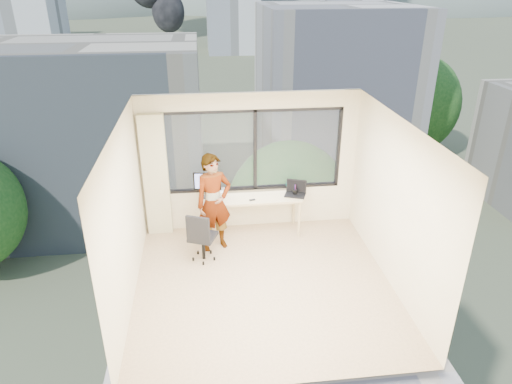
{
  "coord_description": "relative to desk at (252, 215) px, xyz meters",
  "views": [
    {
      "loc": [
        -0.82,
        -5.96,
        4.45
      ],
      "look_at": [
        0.0,
        1.0,
        1.15
      ],
      "focal_mm": 32.51,
      "sensor_mm": 36.0,
      "label": 1
    }
  ],
  "objects": [
    {
      "name": "monitor",
      "position": [
        -0.8,
        0.07,
        0.63
      ],
      "size": [
        0.51,
        0.18,
        0.5
      ],
      "primitive_type": null,
      "rotation": [
        0.0,
        0.0,
        -0.15
      ],
      "color": "black",
      "rests_on": "desk"
    },
    {
      "name": "pen_cup",
      "position": [
        0.8,
        -0.02,
        0.43
      ],
      "size": [
        0.09,
        0.09,
        0.1
      ],
      "primitive_type": "cylinder",
      "rotation": [
        0.0,
        0.0,
        0.11
      ],
      "color": "black",
      "rests_on": "desk"
    },
    {
      "name": "exterior_ground",
      "position": [
        0.0,
        118.34,
        -14.38
      ],
      "size": [
        400.0,
        400.0,
        0.04
      ],
      "primitive_type": "cube",
      "color": "#515B3D",
      "rests_on": "ground"
    },
    {
      "name": "game_console",
      "position": [
        -0.6,
        0.19,
        0.41
      ],
      "size": [
        0.32,
        0.29,
        0.07
      ],
      "primitive_type": "cube",
      "rotation": [
        0.0,
        0.0,
        0.17
      ],
      "color": "white",
      "rests_on": "desk"
    },
    {
      "name": "curtain",
      "position": [
        -1.72,
        0.22,
        0.77
      ],
      "size": [
        0.45,
        0.14,
        2.3
      ],
      "primitive_type": "cube",
      "color": "beige",
      "rests_on": "floor"
    },
    {
      "name": "hill_b",
      "position": [
        100.0,
        318.34,
        -14.38
      ],
      "size": [
        300.0,
        220.0,
        96.0
      ],
      "primitive_type": "ellipsoid",
      "color": "slate",
      "rests_on": "exterior_ground"
    },
    {
      "name": "window_wall",
      "position": [
        0.05,
        0.34,
        1.15
      ],
      "size": [
        3.3,
        0.16,
        1.55
      ],
      "primitive_type": null,
      "color": "black",
      "rests_on": "ground"
    },
    {
      "name": "cellphone",
      "position": [
        -0.01,
        -0.15,
        0.38
      ],
      "size": [
        0.12,
        0.08,
        0.01
      ],
      "primitive_type": "cube",
      "rotation": [
        0.0,
        0.0,
        0.27
      ],
      "color": "black",
      "rests_on": "desk"
    },
    {
      "name": "far_tower_a",
      "position": [
        -35.0,
        93.34,
        -0.38
      ],
      "size": [
        14.0,
        14.0,
        28.0
      ],
      "primitive_type": "cube",
      "color": "silver",
      "rests_on": "exterior_ground"
    },
    {
      "name": "laptop",
      "position": [
        0.8,
        -0.05,
        0.5
      ],
      "size": [
        0.49,
        0.5,
        0.24
      ],
      "primitive_type": null,
      "rotation": [
        0.0,
        0.0,
        -0.36
      ],
      "color": "black",
      "rests_on": "desk"
    },
    {
      "name": "ceiling",
      "position": [
        0.0,
        -1.66,
        2.23
      ],
      "size": [
        4.0,
        4.0,
        0.01
      ],
      "primitive_type": "cube",
      "color": "white",
      "rests_on": "ground"
    },
    {
      "name": "tree_b",
      "position": [
        4.0,
        16.34,
        -9.88
      ],
      "size": [
        7.6,
        7.6,
        9.0
      ],
      "primitive_type": null,
      "color": "#1D4F1A",
      "rests_on": "exterior_ground"
    },
    {
      "name": "floor",
      "position": [
        0.0,
        -1.66,
        -0.38
      ],
      "size": [
        4.0,
        4.0,
        0.01
      ],
      "primitive_type": "cube",
      "color": "tan",
      "rests_on": "ground"
    },
    {
      "name": "hill_a",
      "position": [
        -120.0,
        318.34,
        -14.38
      ],
      "size": [
        288.0,
        216.0,
        90.0
      ],
      "primitive_type": "ellipsoid",
      "color": "slate",
      "rests_on": "exterior_ground"
    },
    {
      "name": "desk",
      "position": [
        0.0,
        0.0,
        0.0
      ],
      "size": [
        1.8,
        0.6,
        0.75
      ],
      "primitive_type": "cube",
      "color": "tan",
      "rests_on": "floor"
    },
    {
      "name": "wall_left",
      "position": [
        -2.0,
        -1.66,
        0.93
      ],
      "size": [
        0.01,
        4.0,
        2.6
      ],
      "primitive_type": "cube",
      "color": "beige",
      "rests_on": "ground"
    },
    {
      "name": "near_bldg_b",
      "position": [
        12.0,
        36.34,
        -6.38
      ],
      "size": [
        14.0,
        13.0,
        16.0
      ],
      "primitive_type": "cube",
      "color": "silver",
      "rests_on": "exterior_ground"
    },
    {
      "name": "handbag",
      "position": [
        0.8,
        0.24,
        0.48
      ],
      "size": [
        0.29,
        0.21,
        0.2
      ],
      "primitive_type": "ellipsoid",
      "rotation": [
        0.0,
        0.0,
        -0.32
      ],
      "color": "#0B463D",
      "rests_on": "desk"
    },
    {
      "name": "tree_c",
      "position": [
        22.0,
        38.34,
        -9.38
      ],
      "size": [
        8.4,
        8.4,
        10.0
      ],
      "primitive_type": null,
      "color": "#1D4F1A",
      "rests_on": "exterior_ground"
    },
    {
      "name": "person",
      "position": [
        -0.71,
        -0.44,
        0.51
      ],
      "size": [
        0.75,
        0.62,
        1.77
      ],
      "primitive_type": "imported",
      "rotation": [
        0.0,
        0.0,
        0.36
      ],
      "color": "#2D2D33",
      "rests_on": "floor"
    },
    {
      "name": "chair",
      "position": [
        -0.92,
        -0.81,
        0.09
      ],
      "size": [
        0.62,
        0.62,
        0.93
      ],
      "primitive_type": null,
      "rotation": [
        0.0,
        0.0,
        -0.38
      ],
      "color": "black",
      "rests_on": "floor"
    },
    {
      "name": "wall_front",
      "position": [
        0.0,
        -3.66,
        0.93
      ],
      "size": [
        4.0,
        0.01,
        2.6
      ],
      "primitive_type": "cube",
      "color": "beige",
      "rests_on": "ground"
    },
    {
      "name": "wall_right",
      "position": [
        2.0,
        -1.66,
        0.93
      ],
      "size": [
        0.01,
        4.0,
        2.6
      ],
      "primitive_type": "cube",
      "color": "beige",
      "rests_on": "ground"
    },
    {
      "name": "near_bldg_a",
      "position": [
        -9.0,
        28.34,
        -7.38
      ],
      "size": [
        16.0,
        12.0,
        14.0
      ],
      "primitive_type": "cube",
      "color": "beige",
      "rests_on": "exterior_ground"
    }
  ]
}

